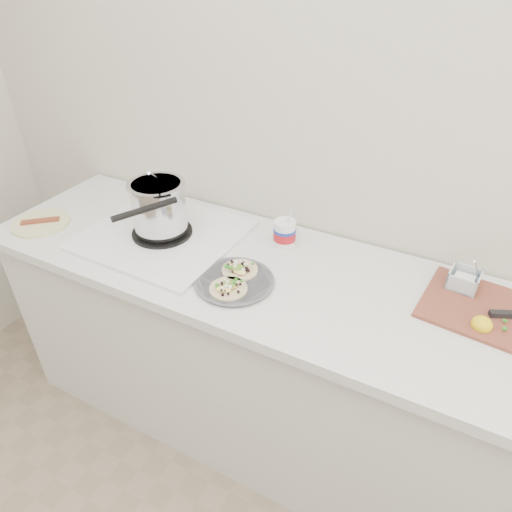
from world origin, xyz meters
The scene contains 6 objects.
counter centered at (0.00, 1.43, 0.45)m, with size 2.44×0.66×0.90m.
stove centered at (-0.57, 1.42, 0.99)m, with size 0.58×0.54×0.27m.
taco_plate centered at (-0.17, 1.29, 0.92)m, with size 0.27×0.27×0.04m.
tub centered at (-0.12, 1.59, 0.96)m, with size 0.09×0.09×0.19m.
cutboard centered at (0.62, 1.54, 0.92)m, with size 0.46×0.35×0.07m.
bacon_plate centered at (-1.07, 1.26, 0.91)m, with size 0.23×0.23×0.02m.
Camera 1 is at (0.46, 0.25, 1.85)m, focal length 32.00 mm.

